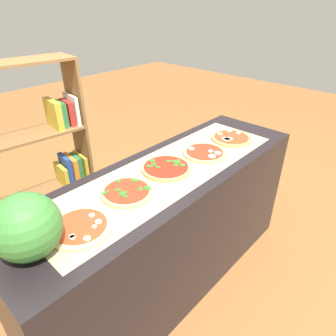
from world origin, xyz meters
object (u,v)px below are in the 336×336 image
(pizza_mushroom_0, at_px, (80,227))
(pizza_mozzarella_3, at_px, (205,153))
(watermelon, at_px, (26,227))
(pizza_spinach_2, at_px, (166,168))
(pizza_mozzarella_4, at_px, (231,138))
(bookshelf, at_px, (44,170))
(pizza_spinach_1, at_px, (127,192))

(pizza_mushroom_0, distance_m, pizza_mozzarella_3, 0.96)
(watermelon, bearing_deg, pizza_spinach_2, 3.89)
(pizza_mushroom_0, height_order, pizza_spinach_2, pizza_spinach_2)
(watermelon, bearing_deg, pizza_mushroom_0, -4.58)
(pizza_spinach_2, xyz_separation_m, watermelon, (-0.85, -0.06, 0.12))
(pizza_mushroom_0, height_order, pizza_mozzarella_4, pizza_mozzarella_4)
(pizza_spinach_2, relative_size, pizza_mozzarella_3, 1.05)
(pizza_mozzarella_4, distance_m, bookshelf, 1.43)
(pizza_mozzarella_4, height_order, watermelon, watermelon)
(pizza_spinach_2, height_order, pizza_mozzarella_4, pizza_spinach_2)
(watermelon, relative_size, bookshelf, 0.18)
(watermelon, bearing_deg, pizza_mozzarella_3, 0.45)
(pizza_mozzarella_3, bearing_deg, pizza_spinach_1, 177.00)
(pizza_spinach_2, height_order, pizza_mozzarella_3, pizza_spinach_2)
(watermelon, xyz_separation_m, bookshelf, (0.51, 1.01, -0.37))
(watermelon, distance_m, bookshelf, 1.19)
(bookshelf, bearing_deg, pizza_mozzarella_4, -45.60)
(pizza_spinach_2, bearing_deg, pizza_mushroom_0, -173.39)
(pizza_mushroom_0, xyz_separation_m, pizza_mozzarella_4, (1.28, 0.02, 0.00))
(pizza_spinach_1, relative_size, pizza_mozzarella_4, 0.96)
(pizza_spinach_2, height_order, watermelon, watermelon)
(pizza_mozzarella_4, distance_m, watermelon, 1.49)
(pizza_mozzarella_3, height_order, pizza_mozzarella_4, same)
(pizza_mozzarella_3, distance_m, pizza_mozzarella_4, 0.32)
(pizza_spinach_1, xyz_separation_m, pizza_mozzarella_3, (0.64, -0.03, 0.00))
(pizza_mushroom_0, height_order, pizza_mozzarella_3, pizza_mozzarella_3)
(pizza_spinach_2, bearing_deg, pizza_spinach_1, -177.31)
(pizza_spinach_2, distance_m, pizza_mozzarella_4, 0.64)
(pizza_mushroom_0, relative_size, pizza_spinach_1, 1.05)
(pizza_mushroom_0, relative_size, pizza_mozzarella_3, 1.03)
(pizza_spinach_1, distance_m, pizza_spinach_2, 0.32)
(pizza_mushroom_0, xyz_separation_m, pizza_spinach_1, (0.32, 0.06, 0.00))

